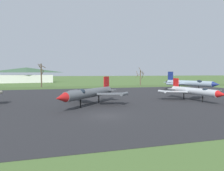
% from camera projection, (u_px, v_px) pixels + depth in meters
% --- Properties ---
extents(ground_plane, '(600.00, 600.00, 0.00)m').
position_uv_depth(ground_plane, '(106.00, 116.00, 24.89)').
color(ground_plane, '#4C6B33').
extents(asphalt_apron, '(98.61, 54.61, 0.05)m').
position_uv_depth(asphalt_apron, '(87.00, 99.00, 40.67)').
color(asphalt_apron, '#28282B').
rests_on(asphalt_apron, ground).
extents(grass_verge_strip, '(158.61, 12.00, 0.06)m').
position_uv_depth(grass_verge_strip, '(74.00, 87.00, 72.75)').
color(grass_verge_strip, '#435F2C').
rests_on(grass_verge_strip, ground).
extents(jet_fighter_front_right, '(11.84, 15.57, 5.64)m').
position_uv_depth(jet_fighter_front_right, '(189.00, 83.00, 58.49)').
color(jet_fighter_front_right, '#8EA3B2').
rests_on(jet_fighter_front_right, ground).
extents(info_placard_front_right, '(0.65, 0.25, 0.92)m').
position_uv_depth(info_placard_front_right, '(221.00, 91.00, 51.43)').
color(info_placard_front_right, black).
rests_on(info_placard_front_right, ground).
extents(jet_fighter_rear_center, '(11.10, 13.33, 4.14)m').
position_uv_depth(jet_fighter_rear_center, '(194.00, 91.00, 38.21)').
color(jet_fighter_rear_center, silver).
rests_on(jet_fighter_rear_center, ground).
extents(jet_fighter_rear_left, '(11.96, 12.41, 4.62)m').
position_uv_depth(jet_fighter_rear_left, '(89.00, 93.00, 32.46)').
color(jet_fighter_rear_left, '#565B60').
rests_on(jet_fighter_rear_left, ground).
extents(bare_tree_center, '(2.65, 2.70, 8.56)m').
position_uv_depth(bare_tree_center, '(41.00, 74.00, 72.55)').
color(bare_tree_center, brown).
rests_on(bare_tree_center, ground).
extents(bare_tree_right_of_center, '(3.13, 3.13, 7.56)m').
position_uv_depth(bare_tree_right_of_center, '(140.00, 77.00, 83.82)').
color(bare_tree_right_of_center, brown).
rests_on(bare_tree_right_of_center, ground).
extents(visitor_building, '(28.54, 11.72, 8.09)m').
position_uv_depth(visitor_building, '(26.00, 75.00, 108.02)').
color(visitor_building, silver).
rests_on(visitor_building, ground).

